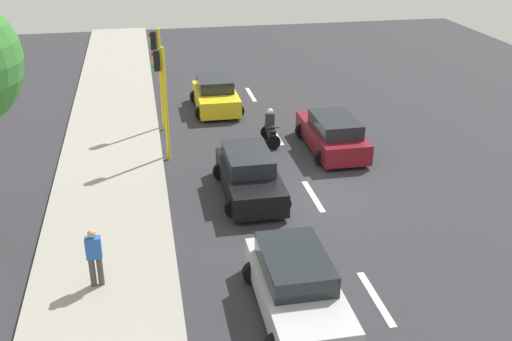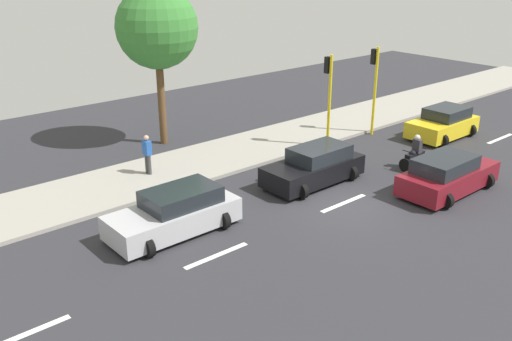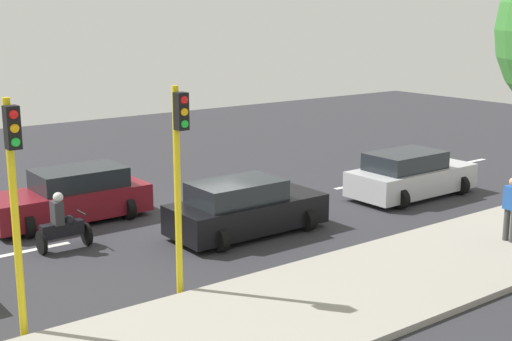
{
  "view_description": "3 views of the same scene",
  "coord_description": "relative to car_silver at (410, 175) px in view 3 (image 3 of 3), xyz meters",
  "views": [
    {
      "loc": [
        5.56,
        18.28,
        9.67
      ],
      "look_at": [
        2.28,
        1.26,
        1.76
      ],
      "focal_mm": 42.78,
      "sensor_mm": 36.0,
      "label": 1
    },
    {
      "loc": [
        -12.45,
        15.04,
        8.91
      ],
      "look_at": [
        2.28,
        2.42,
        1.28
      ],
      "focal_mm": 39.26,
      "sensor_mm": 36.0,
      "label": 2
    },
    {
      "loc": [
        17.12,
        -11.52,
        5.95
      ],
      "look_at": [
        1.25,
        0.44,
        1.48
      ],
      "focal_mm": 49.51,
      "sensor_mm": 36.0,
      "label": 3
    }
  ],
  "objects": [
    {
      "name": "traffic_light_midblock",
      "position": [
        2.67,
        -13.73,
        2.22
      ],
      "size": [
        0.49,
        0.24,
        4.5
      ],
      "color": "yellow",
      "rests_on": "ground"
    },
    {
      "name": "car_silver",
      "position": [
        0.0,
        0.0,
        0.0
      ],
      "size": [
        2.29,
        4.46,
        1.52
      ],
      "color": "#B7B7BC",
      "rests_on": "ground"
    },
    {
      "name": "car_black",
      "position": [
        -0.02,
        -6.71,
        -0.0
      ],
      "size": [
        2.23,
        4.39,
        1.52
      ],
      "color": "black",
      "rests_on": "ground"
    },
    {
      "name": "traffic_light_corner",
      "position": [
        2.67,
        -10.34,
        2.22
      ],
      "size": [
        0.49,
        0.24,
        4.5
      ],
      "color": "yellow",
      "rests_on": "ground"
    },
    {
      "name": "motorcycle",
      "position": [
        -1.73,
        -11.21,
        -0.07
      ],
      "size": [
        0.6,
        1.3,
        1.53
      ],
      "color": "black",
      "rests_on": "ground"
    },
    {
      "name": "lane_stripe_far_south",
      "position": [
        -2.17,
        5.91,
        -0.71
      ],
      "size": [
        0.2,
        2.4,
        0.01
      ],
      "primitive_type": "cube",
      "color": "white",
      "rests_on": "ground"
    },
    {
      "name": "ground_plane",
      "position": [
        -2.17,
        -6.09,
        -0.76
      ],
      "size": [
        40.0,
        60.0,
        0.1
      ],
      "primitive_type": "cube",
      "color": "#2D2D33"
    },
    {
      "name": "sidewalk",
      "position": [
        4.83,
        -6.09,
        -0.64
      ],
      "size": [
        4.0,
        60.0,
        0.15
      ],
      "primitive_type": "cube",
      "color": "#9E998E",
      "rests_on": "ground"
    },
    {
      "name": "pedestrian_near_signal",
      "position": [
        4.97,
        -1.88,
        0.35
      ],
      "size": [
        0.4,
        0.24,
        1.69
      ],
      "color": "#3F3F3F",
      "rests_on": "sidewalk"
    },
    {
      "name": "lane_stripe_north",
      "position": [
        -2.17,
        -12.09,
        -0.71
      ],
      "size": [
        0.2,
        2.4,
        0.01
      ],
      "primitive_type": "cube",
      "color": "white",
      "rests_on": "ground"
    },
    {
      "name": "car_maroon",
      "position": [
        -4.07,
        -10.0,
        0.0
      ],
      "size": [
        2.3,
        4.52,
        1.52
      ],
      "color": "maroon",
      "rests_on": "ground"
    },
    {
      "name": "lane_stripe_mid",
      "position": [
        -2.17,
        -6.09,
        -0.71
      ],
      "size": [
        0.2,
        2.4,
        0.01
      ],
      "primitive_type": "cube",
      "color": "white",
      "rests_on": "ground"
    },
    {
      "name": "lane_stripe_south",
      "position": [
        -2.17,
        -0.09,
        -0.71
      ],
      "size": [
        0.2,
        2.4,
        0.01
      ],
      "primitive_type": "cube",
      "color": "white",
      "rests_on": "ground"
    }
  ]
}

